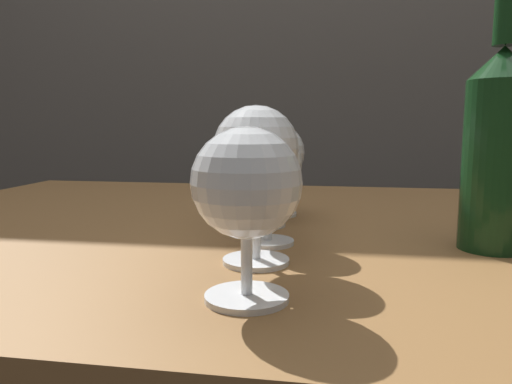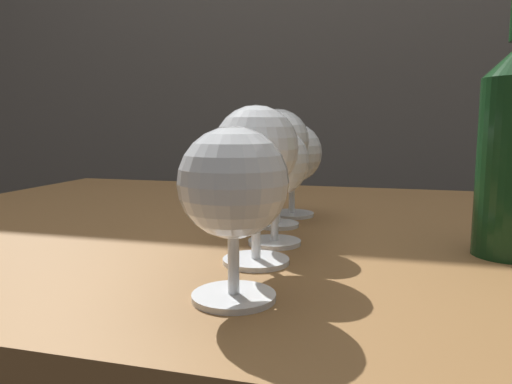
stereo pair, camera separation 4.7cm
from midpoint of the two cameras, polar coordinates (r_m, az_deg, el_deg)
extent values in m
cube|color=#59544F|center=(1.83, 7.62, 20.41)|extent=(5.00, 0.08, 2.60)
cube|color=brown|center=(0.67, 3.51, -5.01)|extent=(1.29, 0.83, 0.03)
cylinder|color=brown|center=(1.31, -22.34, -16.72)|extent=(0.06, 0.06, 0.74)
cylinder|color=white|center=(0.39, -4.64, -12.28)|extent=(0.07, 0.07, 0.00)
cylinder|color=white|center=(0.38, -4.70, -7.66)|extent=(0.01, 0.01, 0.06)
sphere|color=white|center=(0.36, -4.80, 1.07)|extent=(0.08, 0.08, 0.08)
cylinder|color=white|center=(0.48, -2.80, -8.12)|extent=(0.07, 0.07, 0.00)
cylinder|color=white|center=(0.47, -2.84, -3.06)|extent=(0.01, 0.01, 0.08)
sphere|color=white|center=(0.46, -2.90, 5.15)|extent=(0.08, 0.08, 0.08)
ellipsoid|color=#380711|center=(0.46, -2.89, 4.54)|extent=(0.07, 0.07, 0.03)
cylinder|color=white|center=(0.56, -1.03, -5.91)|extent=(0.06, 0.06, 0.00)
cylinder|color=white|center=(0.55, -1.04, -2.38)|extent=(0.01, 0.01, 0.06)
sphere|color=white|center=(0.54, -1.06, 3.60)|extent=(0.08, 0.08, 0.08)
ellipsoid|color=maroon|center=(0.54, -1.06, 3.41)|extent=(0.07, 0.07, 0.03)
cylinder|color=white|center=(0.65, -1.14, -3.82)|extent=(0.06, 0.06, 0.00)
cylinder|color=white|center=(0.64, -1.15, -0.03)|extent=(0.01, 0.01, 0.08)
sphere|color=white|center=(0.64, -1.17, 6.03)|extent=(0.08, 0.08, 0.08)
ellipsoid|color=gold|center=(0.64, -1.17, 5.53)|extent=(0.07, 0.07, 0.03)
cylinder|color=white|center=(0.73, 0.37, -2.57)|extent=(0.07, 0.07, 0.00)
cylinder|color=white|center=(0.72, 0.37, -0.01)|extent=(0.01, 0.01, 0.06)
sphere|color=white|center=(0.72, 0.37, 4.66)|extent=(0.09, 0.09, 0.09)
ellipsoid|color=#EACC66|center=(0.72, 0.37, 4.64)|extent=(0.08, 0.08, 0.04)
cylinder|color=#143819|center=(0.57, 24.43, 2.73)|extent=(0.07, 0.07, 0.18)
cone|color=#143819|center=(0.57, 25.08, 13.62)|extent=(0.07, 0.07, 0.03)
cylinder|color=#143819|center=(0.58, 25.42, 19.01)|extent=(0.03, 0.03, 0.07)
camera|label=1|loc=(0.02, -92.86, -0.40)|focal=33.98mm
camera|label=2|loc=(0.02, 87.14, 0.40)|focal=33.98mm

